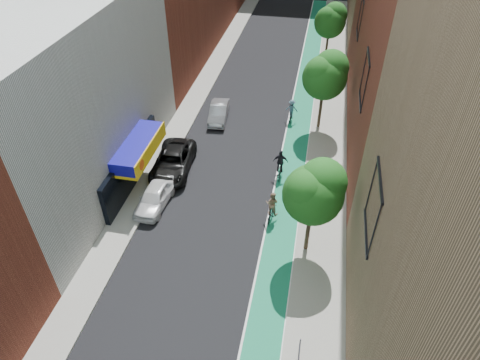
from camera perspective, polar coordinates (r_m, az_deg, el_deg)
The scene contains 13 objects.
bike_lane at distance 38.98m, azimuth 8.14°, elevation 8.70°, with size 2.00×68.00×0.01m, color #157955.
sidewalk_left at distance 40.48m, azimuth -6.27°, elevation 10.20°, with size 2.00×68.00×0.15m, color gray.
sidewalk_right at distance 38.96m, azimuth 11.84°, elevation 8.34°, with size 3.00×68.00×0.15m, color gray.
building_left_white at distance 30.23m, azimuth -22.85°, elevation 9.45°, with size 8.00×20.00×12.00m, color silver.
tree_near at distance 23.15m, azimuth 9.91°, elevation -1.41°, with size 3.40×3.36×6.42m.
tree_mid at distance 34.97m, azimuth 11.35°, elevation 13.67°, with size 3.55×3.53×6.74m.
tree_far at distance 48.17m, azimuth 11.99°, elevation 20.18°, with size 3.30×3.25×6.21m.
parked_car_white at distance 28.98m, azimuth -11.29°, elevation -2.17°, with size 1.69×4.21×1.43m, color white.
parked_car_black at distance 31.71m, azimuth -8.94°, elevation 2.43°, with size 2.60×5.64×1.57m, color black.
parked_car_silver at distance 37.56m, azimuth -2.85°, elevation 9.01°, with size 1.45×4.16×1.37m, color #9B9DA4.
cyclist_lane_near at distance 27.43m, azimuth 4.25°, elevation -3.69°, with size 0.92×1.69×2.07m.
cyclist_lane_mid at distance 30.91m, azimuth 5.38°, elevation 1.79°, with size 1.07×1.73×2.16m.
cyclist_lane_far at distance 37.54m, azimuth 6.88°, elevation 9.08°, with size 1.05×1.56×1.93m.
Camera 1 is at (5.09, -7.76, 19.46)m, focal length 32.00 mm.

